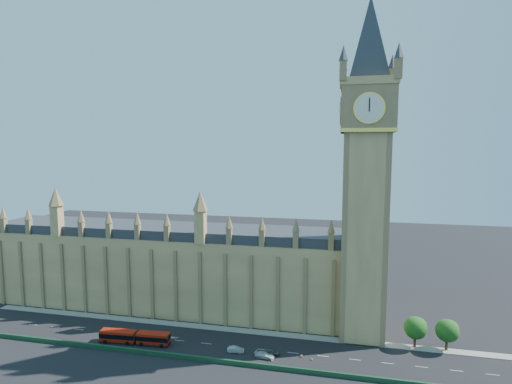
% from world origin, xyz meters
% --- Properties ---
extents(ground, '(400.00, 400.00, 0.00)m').
position_xyz_m(ground, '(0.00, 0.00, 0.00)').
color(ground, black).
rests_on(ground, ground).
extents(palace_westminster, '(120.00, 20.00, 28.00)m').
position_xyz_m(palace_westminster, '(-25.00, 22.00, 13.86)').
color(palace_westminster, '#A27F4E').
rests_on(palace_westminster, ground).
extents(elizabeth_tower, '(20.59, 20.59, 105.00)m').
position_xyz_m(elizabeth_tower, '(38.00, 13.99, 54.56)').
color(elizabeth_tower, '#A27F4E').
rests_on(elizabeth_tower, ground).
extents(bridge_parapet, '(160.00, 0.60, 1.20)m').
position_xyz_m(bridge_parapet, '(0.00, -9.00, 0.60)').
color(bridge_parapet, '#1E4C2D').
rests_on(bridge_parapet, ground).
extents(kerb_north, '(160.00, 3.00, 0.16)m').
position_xyz_m(kerb_north, '(0.00, 9.50, 0.08)').
color(kerb_north, gray).
rests_on(kerb_north, ground).
extents(tree_east_near, '(6.00, 6.00, 8.50)m').
position_xyz_m(tree_east_near, '(52.22, 10.08, 5.64)').
color(tree_east_near, '#382619').
rests_on(tree_east_near, ground).
extents(tree_east_far, '(6.00, 6.00, 8.50)m').
position_xyz_m(tree_east_far, '(60.22, 10.08, 5.64)').
color(tree_east_far, '#382619').
rests_on(tree_east_far, ground).
extents(red_bus, '(19.92, 4.34, 3.36)m').
position_xyz_m(red_bus, '(-23.47, -4.09, 1.77)').
color(red_bus, '#A91A0B').
rests_on(red_bus, ground).
extents(car_grey, '(4.01, 1.73, 1.35)m').
position_xyz_m(car_grey, '(14.71, -2.12, 0.67)').
color(car_grey, '#464A4E').
rests_on(car_grey, ground).
extents(car_silver, '(4.57, 1.95, 1.47)m').
position_xyz_m(car_silver, '(5.15, -2.85, 0.73)').
color(car_silver, '#A1A5A8').
rests_on(car_silver, ground).
extents(car_white, '(5.31, 2.68, 1.48)m').
position_xyz_m(car_white, '(13.19, -4.11, 0.74)').
color(car_white, silver).
rests_on(car_white, ground).
extents(cone_a, '(0.58, 0.58, 0.74)m').
position_xyz_m(cone_a, '(14.57, -3.08, 0.36)').
color(cone_a, black).
rests_on(cone_a, ground).
extents(cone_b, '(0.56, 0.56, 0.68)m').
position_xyz_m(cone_b, '(14.00, -1.33, 0.34)').
color(cone_b, black).
rests_on(cone_b, ground).
extents(cone_c, '(0.54, 0.54, 0.80)m').
position_xyz_m(cone_c, '(22.49, -1.76, 0.39)').
color(cone_c, black).
rests_on(cone_c, ground).
extents(cone_d, '(0.51, 0.51, 0.63)m').
position_xyz_m(cone_d, '(25.27, -2.65, 0.31)').
color(cone_d, black).
rests_on(cone_d, ground).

